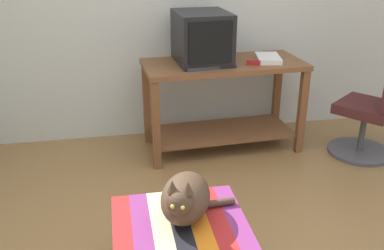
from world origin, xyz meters
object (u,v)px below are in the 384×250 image
Objects in this scene: cat at (185,198)px; office_chair at (373,112)px; tv_monitor at (202,38)px; stapler at (253,62)px; desk at (223,91)px; book at (268,58)px; keyboard at (209,66)px.

office_chair is at bearing 54.61° from cat.
stapler is (0.38, -0.16, -0.17)m from tv_monitor.
tv_monitor reaches higher than desk.
tv_monitor reaches higher than book.
desk is 1.49× the size of office_chair.
tv_monitor is 0.59× the size of office_chair.
office_chair reaches higher than book.
keyboard reaches higher than cat.
tv_monitor is 1.21× the size of cat.
book reaches higher than cat.
stapler reaches higher than desk.
book is 0.67× the size of cat.
stapler is at bearing -5.58° from keyboard.
tv_monitor is 0.45m from stapler.
keyboard is (0.02, -0.17, -0.18)m from tv_monitor.
cat is (-0.41, -1.60, -0.43)m from tv_monitor.
stapler is at bearing -25.49° from tv_monitor.
tv_monitor is at bearing 96.09° from cat.
book is 1.83m from cat.
book is (0.52, 0.12, 0.01)m from keyboard.
stapler is (-0.95, 0.26, 0.39)m from office_chair.
stapler is at bearing -33.82° from desk.
office_chair is (1.74, 1.18, -0.14)m from cat.
stapler is (0.21, -0.12, 0.27)m from desk.
tv_monitor reaches higher than cat.
office_chair is 8.09× the size of stapler.
cat is (-0.59, -1.56, 0.01)m from desk.
tv_monitor reaches higher than stapler.
cat is at bearing -113.70° from desk.
office_chair is at bearing -85.82° from stapler.
stapler is at bearing 81.62° from cat.
stapler reaches higher than cat.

